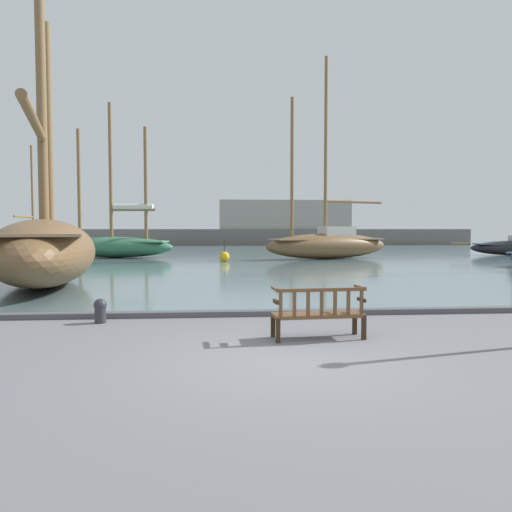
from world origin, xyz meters
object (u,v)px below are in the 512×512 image
object	(u,v)px
sailboat_distant_harbor	(328,243)
sailboat_nearest_starboard	(44,246)
park_bench	(319,312)
sailboat_nearest_port	(115,243)
channel_buoy	(225,256)
sailboat_mid_port	(32,240)
mooring_bollard	(100,310)

from	to	relation	value
sailboat_distant_harbor	sailboat_nearest_starboard	bearing A→B (deg)	-134.24
sailboat_distant_harbor	park_bench	bearing A→B (deg)	-103.40
sailboat_nearest_port	channel_buoy	xyz separation A→B (m)	(7.01, -4.52, -0.64)
sailboat_nearest_starboard	sailboat_distant_harbor	bearing A→B (deg)	45.76
sailboat_mid_port	sailboat_nearest_starboard	size ratio (longest dim) A/B	0.70
mooring_bollard	sailboat_nearest_starboard	bearing A→B (deg)	115.95
sailboat_nearest_port	sailboat_nearest_starboard	size ratio (longest dim) A/B	0.73
sailboat_distant_harbor	sailboat_nearest_port	bearing A→B (deg)	169.84
park_bench	sailboat_distant_harbor	world-z (taller)	sailboat_distant_harbor
sailboat_nearest_starboard	park_bench	bearing A→B (deg)	-49.40
sailboat_nearest_starboard	mooring_bollard	distance (m)	7.83
mooring_bollard	channel_buoy	world-z (taller)	channel_buoy
sailboat_distant_harbor	sailboat_nearest_port	xyz separation A→B (m)	(-13.50, 2.42, -0.07)
sailboat_distant_harbor	sailboat_nearest_port	world-z (taller)	sailboat_distant_harbor
sailboat_mid_port	channel_buoy	distance (m)	24.82
park_bench	mooring_bollard	size ratio (longest dim) A/B	3.24
channel_buoy	park_bench	bearing A→B (deg)	-86.39
park_bench	mooring_bollard	bearing A→B (deg)	156.12
sailboat_mid_port	mooring_bollard	size ratio (longest dim) A/B	18.79
sailboat_mid_port	sailboat_nearest_port	xyz separation A→B (m)	(9.96, -13.58, 0.10)
mooring_bollard	sailboat_mid_port	bearing A→B (deg)	111.27
sailboat_nearest_port	sailboat_nearest_starboard	bearing A→B (deg)	-87.41
sailboat_nearest_starboard	channel_buoy	distance (m)	12.75
sailboat_distant_harbor	sailboat_nearest_starboard	xyz separation A→B (m)	(-12.80, -13.14, 0.27)
sailboat_mid_port	mooring_bollard	world-z (taller)	sailboat_mid_port
park_bench	sailboat_mid_port	size ratio (longest dim) A/B	0.17
sailboat_nearest_port	sailboat_distant_harbor	bearing A→B (deg)	-10.16
mooring_bollard	channel_buoy	xyz separation A→B (m)	(2.91, 18.01, 0.10)
sailboat_nearest_port	channel_buoy	world-z (taller)	sailboat_nearest_port
park_bench	sailboat_nearest_starboard	bearing A→B (deg)	130.60
sailboat_nearest_port	sailboat_nearest_starboard	world-z (taller)	sailboat_nearest_starboard
sailboat_mid_port	sailboat_nearest_port	bearing A→B (deg)	-53.74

